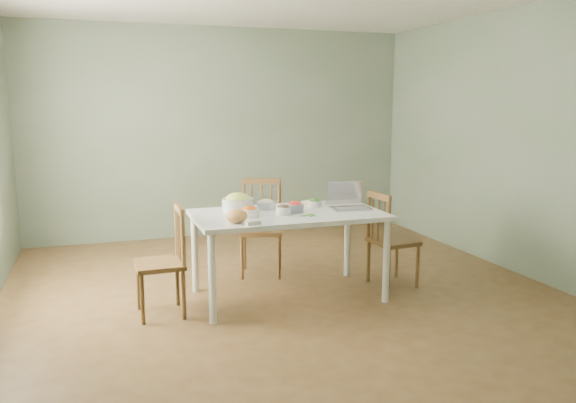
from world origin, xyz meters
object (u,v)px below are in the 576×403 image
object	(u,v)px
bowl_squash	(238,203)
chair_left	(159,261)
bread_boule	(237,216)
laptop	(351,196)
chair_right	(393,239)
chair_far	(261,228)
dining_table	(288,255)

from	to	relation	value
bowl_squash	chair_left	bearing A→B (deg)	-160.39
bread_boule	laptop	world-z (taller)	laptop
chair_left	chair_right	size ratio (longest dim) A/B	1.00
chair_left	laptop	xyz separation A→B (m)	(1.74, 0.05, 0.44)
bowl_squash	laptop	world-z (taller)	laptop
chair_left	bowl_squash	world-z (taller)	bowl_squash
chair_far	laptop	size ratio (longest dim) A/B	2.77
chair_right	bread_boule	world-z (taller)	chair_right
chair_far	chair_left	xyz separation A→B (m)	(-1.10, -0.81, -0.03)
bread_boule	bowl_squash	bearing A→B (deg)	75.15
chair_left	laptop	distance (m)	1.80
bowl_squash	laptop	distance (m)	1.03
chair_left	bread_boule	xyz separation A→B (m)	(0.61, -0.19, 0.38)
bowl_squash	laptop	bearing A→B (deg)	-12.02
chair_far	bowl_squash	distance (m)	0.76
chair_left	chair_right	bearing A→B (deg)	91.21
dining_table	laptop	world-z (taller)	laptop
chair_right	laptop	distance (m)	0.65
bread_boule	chair_far	bearing A→B (deg)	63.97
dining_table	chair_far	size ratio (longest dim) A/B	1.71
bread_boule	laptop	bearing A→B (deg)	11.93
bowl_squash	dining_table	bearing A→B (deg)	-24.24
dining_table	bread_boule	bearing A→B (deg)	-153.26
chair_far	bread_boule	bearing A→B (deg)	-97.38
dining_table	laptop	distance (m)	0.79
chair_far	chair_left	size ratio (longest dim) A/B	1.06
chair_far	laptop	distance (m)	1.08
chair_far	laptop	world-z (taller)	laptop
chair_left	dining_table	bearing A→B (deg)	93.07
chair_right	bowl_squash	xyz separation A→B (m)	(-1.48, 0.19, 0.41)
dining_table	laptop	bearing A→B (deg)	-2.82
dining_table	chair_far	bearing A→B (deg)	93.16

